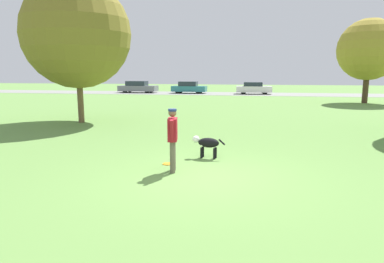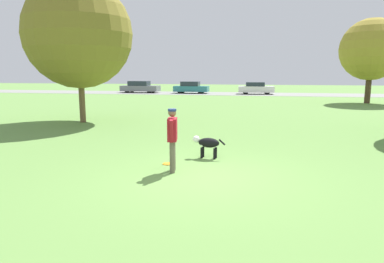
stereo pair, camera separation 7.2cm
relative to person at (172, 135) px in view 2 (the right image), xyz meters
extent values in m
plane|color=#608C42|center=(0.78, -0.32, -0.93)|extent=(120.00, 120.00, 0.00)
cube|color=gray|center=(0.78, 31.08, -0.93)|extent=(120.00, 6.00, 0.01)
cylinder|color=#665B4C|center=(0.02, -0.12, -0.54)|extent=(0.15, 0.15, 0.79)
cylinder|color=#665B4C|center=(-0.02, 0.12, -0.54)|extent=(0.15, 0.15, 0.79)
cube|color=maroon|center=(0.00, 0.00, 0.14)|extent=(0.29, 0.48, 0.56)
cylinder|color=maroon|center=(0.04, -0.25, 0.14)|extent=(0.12, 0.22, 0.57)
cylinder|color=maroon|center=(-0.04, 0.25, 0.14)|extent=(0.12, 0.22, 0.57)
sphere|color=brown|center=(0.00, 0.00, 0.55)|extent=(0.23, 0.23, 0.20)
cylinder|color=navy|center=(0.00, 0.00, 0.62)|extent=(0.24, 0.24, 0.05)
ellipsoid|color=black|center=(0.71, 1.49, -0.48)|extent=(0.65, 0.36, 0.28)
ellipsoid|color=white|center=(0.54, 1.52, -0.53)|extent=(0.18, 0.22, 0.15)
sphere|color=white|center=(0.33, 1.55, -0.40)|extent=(0.24, 0.24, 0.21)
cylinder|color=black|center=(0.51, 1.44, -0.78)|extent=(0.08, 0.08, 0.31)
cylinder|color=black|center=(0.53, 1.60, -0.78)|extent=(0.08, 0.08, 0.31)
cylinder|color=black|center=(0.89, 1.39, -0.78)|extent=(0.08, 0.08, 0.31)
cylinder|color=black|center=(0.91, 1.54, -0.78)|extent=(0.08, 0.08, 0.31)
cylinder|color=black|center=(1.09, 1.44, -0.44)|extent=(0.21, 0.08, 0.18)
cylinder|color=orange|center=(-0.30, 0.64, -0.93)|extent=(0.27, 0.27, 0.02)
torus|color=orange|center=(-0.30, 0.64, -0.93)|extent=(0.27, 0.27, 0.02)
cylinder|color=brown|center=(-6.39, 7.49, 0.22)|extent=(0.29, 0.29, 2.31)
sphere|color=olive|center=(-6.39, 7.49, 3.29)|extent=(5.12, 5.12, 5.12)
cylinder|color=#4C3826|center=(10.75, 21.24, 0.26)|extent=(0.44, 0.44, 2.39)
sphere|color=olive|center=(10.75, 21.24, 3.25)|extent=(4.77, 4.77, 4.77)
cube|color=slate|center=(-11.57, 31.29, -0.42)|extent=(4.58, 1.85, 0.64)
cube|color=#232D38|center=(-11.71, 31.29, 0.18)|extent=(2.39, 1.57, 0.55)
cylinder|color=black|center=(-10.20, 32.04, -0.65)|extent=(0.57, 0.21, 0.56)
cylinder|color=black|center=(-10.22, 30.50, -0.65)|extent=(0.57, 0.21, 0.56)
cylinder|color=black|center=(-12.93, 32.08, -0.65)|extent=(0.57, 0.21, 0.56)
cylinder|color=black|center=(-12.95, 30.54, -0.65)|extent=(0.57, 0.21, 0.56)
cube|color=teal|center=(-5.34, 31.19, -0.41)|extent=(4.03, 1.79, 0.63)
cube|color=#232D38|center=(-5.46, 31.19, 0.17)|extent=(2.11, 1.50, 0.53)
cylinder|color=black|center=(-4.13, 31.86, -0.64)|extent=(0.60, 0.22, 0.60)
cylinder|color=black|center=(-4.17, 30.44, -0.64)|extent=(0.60, 0.22, 0.60)
cylinder|color=black|center=(-6.51, 31.94, -0.64)|extent=(0.60, 0.22, 0.60)
cylinder|color=black|center=(-6.56, 30.51, -0.64)|extent=(0.60, 0.22, 0.60)
cube|color=white|center=(2.05, 31.04, -0.39)|extent=(3.97, 1.89, 0.66)
cube|color=#232D38|center=(1.93, 31.03, 0.17)|extent=(2.09, 1.56, 0.45)
cylinder|color=black|center=(3.18, 31.82, -0.62)|extent=(0.63, 0.23, 0.62)
cylinder|color=black|center=(3.25, 30.37, -0.62)|extent=(0.63, 0.23, 0.62)
cylinder|color=black|center=(0.84, 31.71, -0.62)|extent=(0.63, 0.23, 0.62)
cylinder|color=black|center=(0.91, 30.25, -0.62)|extent=(0.63, 0.23, 0.62)
camera|label=1|loc=(1.91, -8.07, 1.53)|focal=32.00mm
camera|label=2|loc=(1.98, -8.06, 1.53)|focal=32.00mm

